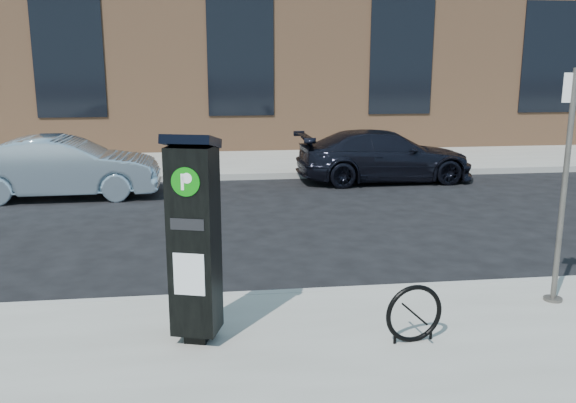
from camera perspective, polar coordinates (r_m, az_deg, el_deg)
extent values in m
plane|color=black|center=(7.50, 0.90, -9.36)|extent=(120.00, 120.00, 0.00)
cube|color=gray|center=(21.08, -4.62, 5.29)|extent=(60.00, 12.00, 0.15)
cube|color=#9E9B93|center=(7.46, 0.92, -8.88)|extent=(60.00, 0.12, 0.16)
cube|color=#9E9B93|center=(15.18, -3.47, 2.36)|extent=(60.00, 0.12, 0.16)
cube|color=#9B6946|center=(23.92, -5.17, 15.60)|extent=(28.00, 10.00, 8.00)
cube|color=black|center=(19.27, -19.86, 12.61)|extent=(2.00, 0.06, 3.50)
cube|color=black|center=(18.88, -4.46, 13.32)|extent=(2.00, 0.06, 3.50)
cube|color=black|center=(19.79, 10.55, 13.13)|extent=(2.00, 0.06, 3.50)
cube|color=black|center=(21.83, 23.44, 12.26)|extent=(2.00, 0.06, 3.50)
cube|color=black|center=(6.24, -8.44, -12.24)|extent=(0.27, 0.27, 0.11)
cube|color=black|center=(5.90, -8.74, -3.68)|extent=(0.52, 0.49, 1.83)
cube|color=black|center=(5.70, -9.07, 5.59)|extent=(0.58, 0.54, 0.17)
cylinder|color=#08650A|center=(5.58, -9.57, 1.82)|extent=(0.26, 0.09, 0.27)
cube|color=white|center=(5.58, -9.57, 1.82)|extent=(0.10, 0.04, 0.15)
cube|color=silver|center=(5.81, -9.25, -6.75)|extent=(0.29, 0.10, 0.41)
cube|color=black|center=(5.67, -9.42, -2.13)|extent=(0.31, 0.10, 0.11)
cylinder|color=#5B5550|center=(7.77, 23.53, -8.35)|extent=(0.21, 0.21, 0.03)
cylinder|color=#5B5550|center=(7.43, 24.42, 1.08)|extent=(0.06, 0.06, 2.64)
cube|color=silver|center=(7.31, 25.24, 9.61)|extent=(0.22, 0.10, 0.32)
torus|color=black|center=(6.18, 11.71, -10.24)|extent=(0.59, 0.13, 0.59)
cylinder|color=black|center=(6.19, 9.96, -12.47)|extent=(0.03, 0.03, 0.12)
cylinder|color=black|center=(6.36, 13.22, -11.93)|extent=(0.03, 0.03, 0.12)
imported|color=#97B0C1|center=(13.86, -20.25, 3.02)|extent=(4.02, 1.48, 1.31)
imported|color=black|center=(15.05, 9.01, 4.24)|extent=(4.33, 1.84, 1.24)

